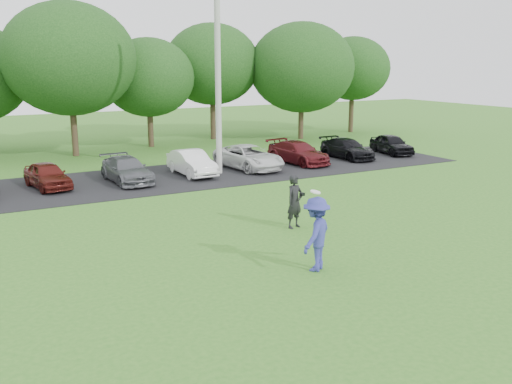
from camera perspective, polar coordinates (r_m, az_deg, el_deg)
ground at (r=15.71m, az=6.19°, el=-7.17°), size 100.00×100.00×0.00m
parking_lot at (r=27.00m, az=-9.72°, el=1.34°), size 32.00×6.50×0.03m
utility_pole at (r=27.37m, az=-3.83°, el=12.07°), size 0.28×0.28×9.91m
frisbee_player at (r=14.98m, az=6.03°, el=-4.20°), size 1.47×1.33×2.18m
camera_bystander at (r=18.72m, az=3.89°, el=-0.95°), size 0.73×0.58×1.77m
parked_cars at (r=26.71m, az=-10.92°, el=2.45°), size 30.73×4.80×1.20m
tree_row at (r=36.23m, az=-12.91°, el=11.94°), size 42.39×9.85×8.64m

